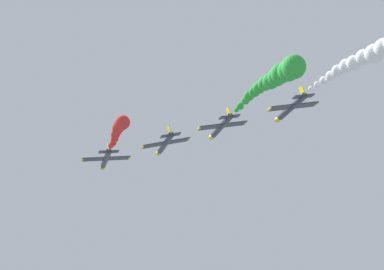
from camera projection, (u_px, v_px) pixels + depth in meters
The scene contains 7 objects.
airplane_lead at pixel (106, 159), 95.78m from camera, with size 9.51×10.35×2.75m.
smoke_trail_lead at pixel (119, 128), 78.81m from camera, with size 2.26×17.18×3.61m.
airplane_left_inner at pixel (165, 143), 92.28m from camera, with size 9.27×10.35×3.33m.
airplane_right_inner at pixel (221, 126), 88.51m from camera, with size 9.36×10.35×3.16m.
smoke_trail_right_inner at pixel (277, 77), 65.89m from camera, with size 3.68×24.49×6.64m.
airplane_left_outer at pixel (291, 107), 83.40m from camera, with size 9.37×10.35×3.15m.
smoke_trail_left_outer at pixel (377, 52), 65.11m from camera, with size 4.85×20.44×4.16m.
Camera 1 is at (-24.05, -79.49, 41.48)m, focal length 45.59 mm.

